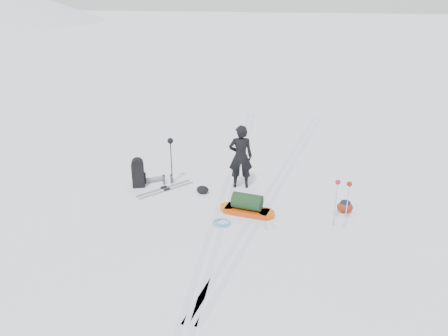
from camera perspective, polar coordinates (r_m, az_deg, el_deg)
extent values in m
plane|color=white|center=(12.10, 0.18, -4.11)|extent=(200.00, 200.00, 0.00)
cube|color=silver|center=(12.12, -0.37, -4.04)|extent=(1.40, 17.97, 0.01)
cube|color=silver|center=(12.08, 0.74, -4.15)|extent=(1.40, 17.97, 0.01)
cube|color=silver|center=(13.74, 7.15, -0.91)|extent=(2.09, 13.88, 0.01)
cube|color=silver|center=(13.72, 8.14, -0.99)|extent=(2.09, 13.88, 0.01)
imported|color=black|center=(12.49, 2.18, 1.48)|extent=(0.77, 0.59, 1.89)
cube|color=#CC3D0C|center=(11.36, 3.02, -5.64)|extent=(1.19, 0.63, 0.14)
cylinder|color=#CA520B|center=(11.23, 5.57, -6.06)|extent=(0.47, 0.47, 0.14)
cylinder|color=orange|center=(11.50, 0.54, -5.22)|extent=(0.47, 0.47, 0.14)
cylinder|color=black|center=(11.23, 3.05, -4.38)|extent=(0.81, 0.52, 0.42)
cube|color=black|center=(12.96, -11.15, -0.98)|extent=(0.41, 0.35, 0.70)
cylinder|color=black|center=(12.82, -11.27, 0.53)|extent=(0.40, 0.34, 0.34)
cube|color=black|center=(13.01, -10.33, -1.31)|extent=(0.14, 0.20, 0.30)
cylinder|color=slate|center=(13.32, -9.08, -1.46)|extent=(0.54, 0.44, 0.15)
cylinder|color=black|center=(12.98, -6.88, 0.80)|extent=(0.03, 0.03, 1.31)
cylinder|color=black|center=(12.90, -6.91, 0.65)|extent=(0.03, 0.03, 1.31)
torus|color=black|center=(13.20, -6.77, -1.44)|extent=(0.12, 0.12, 0.01)
torus|color=black|center=(13.12, -6.80, -1.59)|extent=(0.12, 0.12, 0.01)
sphere|color=black|center=(12.70, -7.03, 3.55)|extent=(0.17, 0.17, 0.17)
cylinder|color=#ACB0B3|center=(10.90, 14.35, -4.65)|extent=(0.02, 0.02, 1.15)
cylinder|color=silver|center=(10.87, 15.75, -4.88)|extent=(0.02, 0.02, 1.15)
torus|color=#B5B7BD|center=(11.12, 14.11, -6.89)|extent=(0.08, 0.08, 0.01)
torus|color=silver|center=(11.10, 15.48, -7.12)|extent=(0.08, 0.08, 0.01)
sphere|color=maroon|center=(10.65, 14.65, -1.80)|extent=(0.12, 0.12, 0.12)
sphere|color=maroon|center=(10.62, 16.08, -2.03)|extent=(0.12, 0.12, 0.12)
cube|color=#9A9EA2|center=(12.72, -7.46, -2.89)|extent=(1.20, 1.45, 0.02)
cube|color=gray|center=(12.86, -7.88, -2.62)|extent=(1.20, 1.45, 0.02)
cube|color=black|center=(12.71, -7.47, -2.76)|extent=(0.17, 0.18, 0.05)
cube|color=black|center=(12.85, -7.89, -2.49)|extent=(0.17, 0.18, 0.05)
cube|color=silver|center=(11.48, 4.94, -5.72)|extent=(0.57, 1.86, 0.02)
cube|color=silver|center=(11.50, 5.88, -5.69)|extent=(0.57, 1.86, 0.02)
cube|color=black|center=(11.46, 4.95, -5.57)|extent=(0.12, 0.20, 0.05)
cube|color=black|center=(11.49, 5.89, -5.54)|extent=(0.12, 0.20, 0.05)
torus|color=#54AECC|center=(10.90, -0.32, -7.16)|extent=(0.48, 0.48, 0.05)
torus|color=#5AB5DC|center=(10.93, -0.19, -7.03)|extent=(0.38, 0.38, 0.04)
ellipsoid|color=maroon|center=(11.80, 15.51, -4.95)|extent=(0.48, 0.42, 0.29)
ellipsoid|color=black|center=(11.74, 15.58, -4.37)|extent=(0.31, 0.28, 0.14)
cylinder|color=#5C5D64|center=(13.08, -7.85, -1.57)|extent=(0.09, 0.09, 0.27)
cylinder|color=slate|center=(13.13, -6.87, -1.47)|extent=(0.09, 0.09, 0.25)
cylinder|color=black|center=(13.01, -7.88, -0.96)|extent=(0.08, 0.08, 0.03)
cylinder|color=black|center=(13.07, -6.90, -0.91)|extent=(0.08, 0.08, 0.03)
ellipsoid|color=black|center=(12.42, -2.81, -2.84)|extent=(0.42, 0.37, 0.22)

